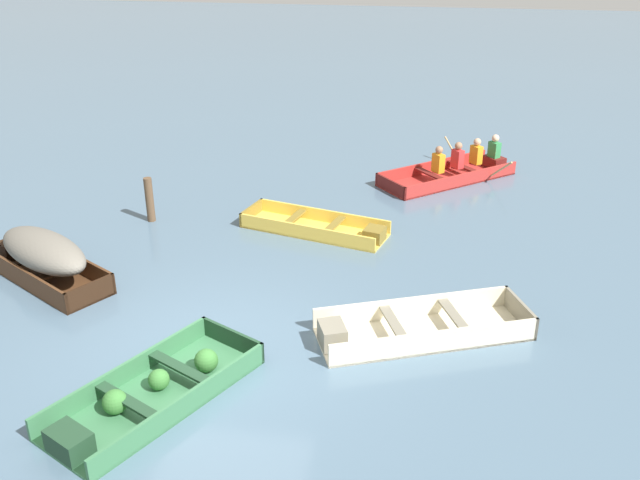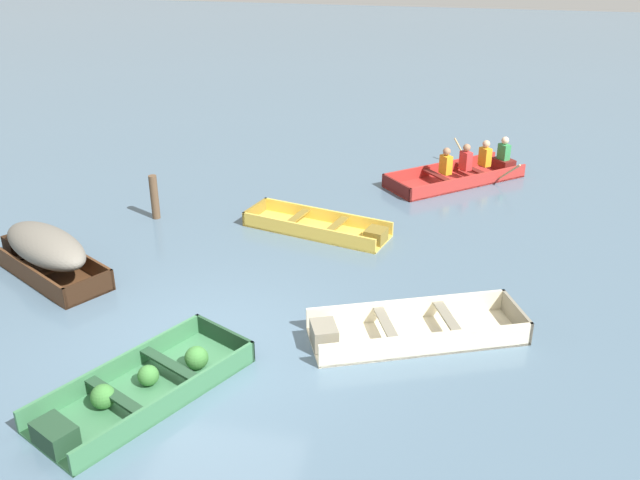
{
  "view_description": "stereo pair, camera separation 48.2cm",
  "coord_description": "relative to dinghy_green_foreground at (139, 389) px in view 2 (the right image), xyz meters",
  "views": [
    {
      "loc": [
        2.87,
        -8.38,
        5.96
      ],
      "look_at": [
        0.99,
        3.37,
        0.35
      ],
      "focal_mm": 40.0,
      "sensor_mm": 36.0,
      "label": 1
    },
    {
      "loc": [
        3.34,
        -8.29,
        5.96
      ],
      "look_at": [
        0.99,
        3.37,
        0.35
      ],
      "focal_mm": 40.0,
      "sensor_mm": 36.0,
      "label": 2
    }
  ],
  "objects": [
    {
      "name": "dinghy_green_foreground",
      "position": [
        0.0,
        0.0,
        0.0
      ],
      "size": [
        2.47,
        3.21,
        0.38
      ],
      "color": "#387047",
      "rests_on": "ground"
    },
    {
      "name": "rowboat_red_with_crew",
      "position": [
        4.07,
        9.29,
        0.08
      ],
      "size": [
        3.3,
        3.05,
        0.89
      ],
      "color": "#AD2D28",
      "rests_on": "ground"
    },
    {
      "name": "skiff_cream_near_moored",
      "position": [
        3.37,
        2.14,
        -0.0
      ],
      "size": [
        3.39,
        2.19,
        0.38
      ],
      "color": "beige",
      "rests_on": "ground"
    },
    {
      "name": "skiff_dark_varnish_mid_moored",
      "position": [
        -3.07,
        2.98,
        0.35
      ],
      "size": [
        2.8,
        2.21,
        0.86
      ],
      "color": "#4C2D19",
      "rests_on": "ground"
    },
    {
      "name": "skiff_yellow_far_moored",
      "position": [
        1.35,
        5.68,
        -0.03
      ],
      "size": [
        3.07,
        1.66,
        0.3
      ],
      "color": "#E5BC47",
      "rests_on": "ground"
    },
    {
      "name": "ground_plane",
      "position": [
        0.54,
        1.21,
        -0.13
      ],
      "size": [
        80.0,
        80.0,
        0.0
      ],
      "primitive_type": "plane",
      "color": "slate"
    },
    {
      "name": "mooring_post",
      "position": [
        -2.2,
        5.7,
        0.34
      ],
      "size": [
        0.17,
        0.17,
        0.94
      ],
      "primitive_type": "cylinder",
      "color": "brown",
      "rests_on": "ground"
    }
  ]
}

